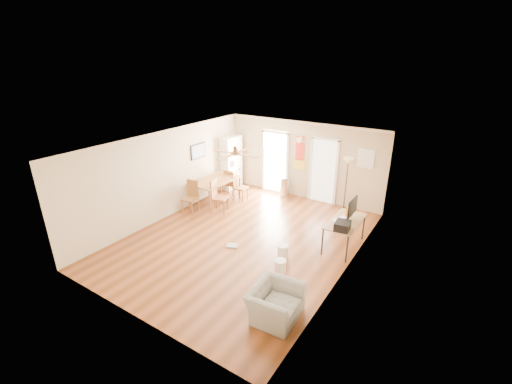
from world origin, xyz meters
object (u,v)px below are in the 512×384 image
Objects in this scene: dining_table at (216,191)px; computer_desk at (344,234)px; dining_chair_far at (232,183)px; bookshelf at (231,163)px; dining_chair_right_b at (220,196)px; dining_chair_right_a at (241,186)px; torchiere_lamp at (346,185)px; armchair at (275,303)px; printer at (343,226)px; wastebasket_a at (283,251)px; wastebasket_b at (280,266)px; dining_chair_near at (190,197)px; trash_can at (285,187)px.

computer_desk is at bearing -5.54° from dining_table.
computer_desk is (4.47, -1.27, -0.09)m from dining_chair_far.
dining_chair_right_b is (0.94, -1.88, -0.43)m from bookshelf.
dining_chair_right_a reaches higher than dining_table.
torchiere_lamp reaches higher than dining_table.
torchiere_lamp is at bearing 2.62° from armchair.
dining_chair_far is (0.04, 0.83, 0.05)m from dining_table.
printer reaches higher than dining_table.
wastebasket_b is (0.26, -0.60, 0.00)m from wastebasket_a.
dining_chair_right_b reaches higher than dining_chair_near.
dining_table is (0.39, -1.42, -0.55)m from bookshelf.
computer_desk is at bearing 66.06° from wastebasket_b.
trash_can reaches higher than wastebasket_b.
trash_can is at bearing 46.25° from dining_table.
bookshelf is at bearing -175.29° from torchiere_lamp.
dining_chair_far is 3.03× the size of wastebasket_a.
dining_chair_right_b is 1.07× the size of armchair.
dining_chair_right_b reaches higher than wastebasket_b.
dining_chair_right_a is 4.10m from computer_desk.
computer_desk reaches higher than trash_can.
dining_table is at bearing 71.71° from dining_chair_near.
dining_chair_far is at bearing -58.31° from bookshelf.
dining_chair_near is at bearing 174.71° from printer.
computer_desk is at bearing 48.99° from wastebasket_a.
computer_desk is at bearing -6.93° from armchair.
trash_can reaches higher than wastebasket_a.
bookshelf reaches higher than trash_can.
dining_chair_right_b is at bearing 111.95° from dining_chair_far.
dining_chair_right_a reaches higher than printer.
printer is at bearing 32.15° from wastebasket_a.
torchiere_lamp reaches higher than dining_chair_far.
dining_table is at bearing 47.07° from armchair.
printer reaches higher than dining_chair_far.
dining_chair_right_a is 3.41m from torchiere_lamp.
armchair is (-0.30, -2.63, -0.53)m from printer.
armchair is at bearing -64.90° from wastebasket_b.
dining_chair_right_b is at bearing 150.08° from wastebasket_b.
wastebasket_b is at bearing 139.99° from dining_chair_far.
trash_can is 5.92m from armchair.
dining_table is at bearing -79.01° from bookshelf.
wastebasket_a is 0.65m from wastebasket_b.
printer is (4.56, -1.77, 0.38)m from dining_chair_far.
dining_chair_near reaches higher than trash_can.
printer is at bearing -42.10° from trash_can.
dining_chair_right_a is at bearing -161.10° from torchiere_lamp.
bookshelf is at bearing 47.12° from dining_chair_right_a.
wastebasket_a is at bearing 143.89° from dining_chair_far.
dining_chair_near is at bearing -101.60° from dining_table.
dining_chair_near is at bearing 82.75° from dining_chair_far.
computer_desk is (4.89, -1.85, -0.58)m from bookshelf.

